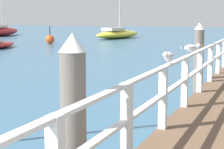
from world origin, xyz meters
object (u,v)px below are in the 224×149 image
Objects in this scene: dock_piling_near at (73,125)px; channel_buoy at (50,39)px; seagull_foreground at (168,56)px; seagull_background at (191,48)px; boat_6 at (1,31)px; dock_piling_far at (199,57)px; boat_3 at (118,34)px.

dock_piling_near is 26.92m from channel_buoy.
channel_buoy is at bearing -52.68° from seagull_foreground.
seagull_foreground is at bearing -37.44° from seagull_background.
seagull_foreground is at bearing 81.49° from dock_piling_near.
dock_piling_near is 1.43× the size of channel_buoy.
dock_piling_near is 4.19× the size of seagull_foreground.
seagull_foreground is 0.05× the size of boat_6.
boat_6 is at bearing -172.73° from seagull_background.
dock_piling_far is 0.22× the size of boat_6.
dock_piling_far reaches higher than seagull_foreground.
dock_piling_far is at bearing 90.00° from dock_piling_near.
boat_3 is at bearing -65.58° from seagull_foreground.
seagull_background is 0.04× the size of boat_6.
boat_3 is 9.60m from channel_buoy.
boat_6 is (-26.63, 27.11, -1.00)m from seagull_background.
channel_buoy is (-14.82, 18.36, -1.17)m from seagull_background.
seagull_foreground is at bearing -60.67° from boat_6.
dock_piling_far is 27.58m from boat_3.
boat_3 is (-12.79, 29.56, -1.07)m from seagull_foreground.
boat_6 is at bearing 137.57° from dock_piling_far.
seagull_background is 0.05× the size of boat_3.
seagull_foreground is 0.06× the size of boat_3.
dock_piling_near is 0.22× the size of boat_6.
dock_piling_near is 40.98m from boat_6.
channel_buoy is at bearing -91.22° from boat_3.
boat_3 is at bearing -10.68° from boat_6.
dock_piling_far is at bearing -84.57° from seagull_foreground.
dock_piling_near is 2.62m from seagull_foreground.
boat_6 is at bearing 143.45° from channel_buoy.
seagull_background is at bearing -54.26° from boat_3.
dock_piling_near is 7.47m from dock_piling_far.
seagull_background is at bearing -89.19° from seagull_foreground.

